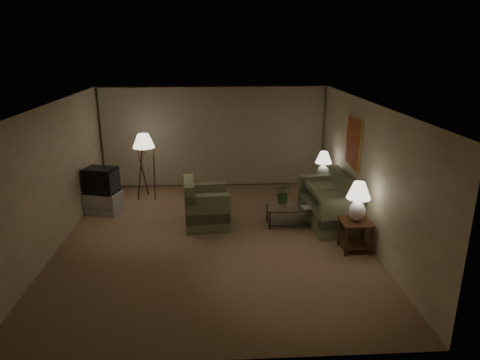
# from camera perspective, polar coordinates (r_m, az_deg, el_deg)

# --- Properties ---
(ground) EXTENTS (7.00, 7.00, 0.00)m
(ground) POSITION_cam_1_polar(r_m,az_deg,el_deg) (8.72, -3.43, -7.75)
(ground) COLOR brown
(ground) RESTS_ON ground
(room_shell) EXTENTS (6.04, 7.02, 2.72)m
(room_shell) POSITION_cam_1_polar(r_m,az_deg,el_deg) (9.59, -3.50, 5.68)
(room_shell) COLOR beige
(room_shell) RESTS_ON ground
(sofa) EXTENTS (1.94, 1.12, 0.82)m
(sofa) POSITION_cam_1_polar(r_m,az_deg,el_deg) (9.50, 11.79, -3.22)
(sofa) COLOR #767D57
(sofa) RESTS_ON ground
(armchair) EXTENTS (1.13, 1.09, 0.81)m
(armchair) POSITION_cam_1_polar(r_m,az_deg,el_deg) (9.19, -4.49, -3.65)
(armchair) COLOR #767D57
(armchair) RESTS_ON ground
(side_table_near) EXTENTS (0.56, 0.56, 0.60)m
(side_table_near) POSITION_cam_1_polar(r_m,az_deg,el_deg) (8.35, 15.13, -6.45)
(side_table_near) COLOR #3C2010
(side_table_near) RESTS_ON ground
(side_table_far) EXTENTS (0.48, 0.41, 0.60)m
(side_table_far) POSITION_cam_1_polar(r_m,az_deg,el_deg) (10.68, 10.87, -0.87)
(side_table_far) COLOR #3C2010
(side_table_far) RESTS_ON ground
(table_lamp_near) EXTENTS (0.44, 0.44, 0.76)m
(table_lamp_near) POSITION_cam_1_polar(r_m,az_deg,el_deg) (8.12, 15.49, -2.36)
(table_lamp_near) COLOR white
(table_lamp_near) RESTS_ON side_table_near
(table_lamp_far) EXTENTS (0.39, 0.39, 0.68)m
(table_lamp_far) POSITION_cam_1_polar(r_m,az_deg,el_deg) (10.51, 11.06, 2.26)
(table_lamp_far) COLOR white
(table_lamp_far) RESTS_ON side_table_far
(coffee_table) EXTENTS (1.05, 0.57, 0.41)m
(coffee_table) POSITION_cam_1_polar(r_m,az_deg,el_deg) (9.28, 6.63, -4.37)
(coffee_table) COLOR silver
(coffee_table) RESTS_ON ground
(tv_cabinet) EXTENTS (1.05, 0.92, 0.50)m
(tv_cabinet) POSITION_cam_1_polar(r_m,az_deg,el_deg) (10.35, -17.75, -2.90)
(tv_cabinet) COLOR #9B9B9D
(tv_cabinet) RESTS_ON ground
(crt_tv) EXTENTS (0.95, 0.87, 0.58)m
(crt_tv) POSITION_cam_1_polar(r_m,az_deg,el_deg) (10.18, -18.04, -0.04)
(crt_tv) COLOR black
(crt_tv) RESTS_ON tv_cabinet
(floor_lamp) EXTENTS (0.54, 0.54, 1.65)m
(floor_lamp) POSITION_cam_1_polar(r_m,az_deg,el_deg) (10.87, -12.54, 1.94)
(floor_lamp) COLOR #3C2010
(floor_lamp) RESTS_ON ground
(ottoman) EXTENTS (0.59, 0.59, 0.36)m
(ottoman) POSITION_cam_1_polar(r_m,az_deg,el_deg) (10.24, -5.31, -2.73)
(ottoman) COLOR #AA5339
(ottoman) RESTS_ON ground
(vase) EXTENTS (0.17, 0.17, 0.14)m
(vase) POSITION_cam_1_polar(r_m,az_deg,el_deg) (9.17, 5.75, -3.20)
(vase) COLOR silver
(vase) RESTS_ON coffee_table
(flowers) EXTENTS (0.49, 0.45, 0.44)m
(flowers) POSITION_cam_1_polar(r_m,az_deg,el_deg) (9.08, 5.81, -1.49)
(flowers) COLOR #3F682E
(flowers) RESTS_ON vase
(book) EXTENTS (0.21, 0.27, 0.02)m
(book) POSITION_cam_1_polar(r_m,az_deg,el_deg) (9.18, 8.31, -3.70)
(book) COLOR olive
(book) RESTS_ON coffee_table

